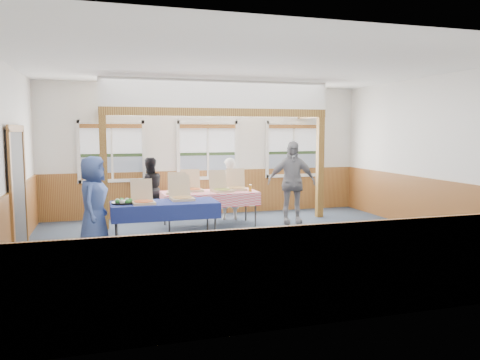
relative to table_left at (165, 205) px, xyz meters
name	(u,v)px	position (x,y,z in m)	size (l,w,h in m)	color
floor	(250,246)	(1.43, -0.78, -0.70)	(8.00, 8.00, 0.00)	#262E3D
ceiling	(251,66)	(1.43, -0.78, 2.50)	(8.00, 8.00, 0.00)	white
wall_back	(207,150)	(1.43, 2.72, 0.90)	(8.00, 8.00, 0.00)	silver
wall_front	(351,176)	(1.43, -4.28, 0.90)	(8.00, 8.00, 0.00)	silver
wall_left	(2,162)	(-2.57, -0.78, 0.90)	(8.00, 8.00, 0.00)	silver
wall_right	(439,155)	(5.43, -0.78, 0.90)	(8.00, 8.00, 0.00)	silver
wainscot_back	(208,192)	(1.43, 2.69, -0.15)	(7.98, 0.05, 1.10)	brown
wainscot_front	(348,272)	(1.43, -4.26, -0.15)	(7.98, 0.05, 1.10)	brown
wainscot_left	(8,229)	(-2.55, -0.78, -0.15)	(0.05, 6.98, 1.10)	brown
wainscot_right	(435,206)	(5.40, -0.78, -0.15)	(0.05, 6.98, 1.10)	brown
cased_opening	(17,190)	(-2.53, 0.12, 0.35)	(0.06, 1.30, 2.10)	#353535
window_left	(112,148)	(-0.87, 2.67, 0.98)	(1.56, 0.10, 1.46)	white
window_mid	(208,147)	(1.43, 2.67, 0.98)	(1.56, 0.10, 1.46)	white
window_right	(294,146)	(3.73, 2.67, 0.98)	(1.56, 0.10, 1.46)	white
post_left	(104,173)	(-1.07, 1.52, 0.50)	(0.15, 0.15, 2.40)	#593313
post_right	(320,168)	(3.93, 1.52, 0.50)	(0.15, 0.15, 2.40)	#593313
cross_beam	(219,112)	(1.43, 1.52, 1.79)	(5.15, 0.18, 0.18)	#593313
table_left	(165,205)	(0.00, 0.00, 0.00)	(2.12, 1.41, 0.76)	#353535
table_right	(210,194)	(1.14, 1.21, 0.00)	(2.09, 0.98, 0.76)	#353535
pizza_box_a	(143,200)	(-0.40, -0.11, 0.12)	(0.42, 0.51, 0.43)	tan
pizza_box_b	(182,196)	(0.35, 0.16, 0.12)	(0.45, 0.54, 0.46)	tan
pizza_box_c	(177,190)	(0.40, 1.12, 0.12)	(0.49, 0.56, 0.44)	tan
pizza_box_d	(192,188)	(0.79, 1.41, 0.12)	(0.43, 0.52, 0.46)	tan
pizza_box_e	(221,189)	(1.38, 1.14, 0.12)	(0.48, 0.56, 0.45)	tan
pizza_box_f	(237,187)	(1.79, 1.36, 0.12)	(0.49, 0.57, 0.46)	tan
veggie_tray	(123,202)	(-0.75, 0.00, 0.09)	(0.42, 0.42, 0.09)	black
drink_glass	(250,188)	(1.99, 0.96, 0.13)	(0.07, 0.07, 0.15)	#AB711C
woman_white	(229,189)	(1.74, 1.80, 0.03)	(0.53, 0.35, 1.46)	white
woman_black	(149,189)	(-0.06, 2.32, 0.03)	(0.71, 0.55, 1.46)	black
man_blue	(93,202)	(-1.27, -0.05, 0.12)	(0.80, 0.52, 1.64)	#384E8E
person_grey	(292,182)	(2.96, 0.96, 0.22)	(1.09, 0.45, 1.85)	gray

